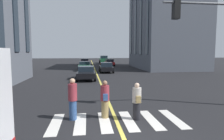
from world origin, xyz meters
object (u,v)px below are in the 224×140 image
pedestrian_companion (105,99)px  car_black_trailing (86,73)px  car_red_far (85,62)px  car_green_parked_b (85,66)px  traffic_light_mast (216,32)px  car_green_parked_a (104,59)px  pedestrian_far (137,101)px  pedestrian_near (73,99)px  car_black_oncoming (106,67)px  car_red_mid (109,62)px

pedestrian_companion → car_black_trailing: bearing=4.3°
car_red_far → car_green_parked_b: same height
car_red_far → traffic_light_mast: traffic_light_mast is taller
car_black_trailing → car_green_parked_a: 28.62m
car_red_far → pedestrian_far: pedestrian_far is taller
car_black_trailing → car_red_far: (21.76, 0.43, 0.00)m
pedestrian_near → pedestrian_far: (-0.34, -2.71, -0.10)m
car_red_far → car_black_oncoming: 15.59m
car_black_trailing → pedestrian_companion: 11.96m
car_black_trailing → car_red_far: bearing=1.1°
car_green_parked_b → pedestrian_companion: pedestrian_companion is taller
car_red_far → car_green_parked_a: (6.55, -4.69, 0.27)m
car_black_oncoming → traffic_light_mast: 18.21m
car_black_trailing → traffic_light_mast: size_ratio=0.80×
car_green_parked_b → pedestrian_companion: 21.93m
car_black_trailing → pedestrian_near: size_ratio=2.46×
car_green_parked_b → car_black_oncoming: (-3.47, -3.05, -0.00)m
car_black_oncoming → car_green_parked_a: 21.86m
car_black_trailing → traffic_light_mast: 13.26m
car_green_parked_b → car_red_mid: car_red_mid is taller
car_red_mid → car_black_oncoming: 12.34m
car_black_trailing → pedestrian_companion: (-11.93, -0.90, 0.13)m
car_black_trailing → car_green_parked_b: size_ratio=1.00×
car_green_parked_b → car_red_mid: size_ratio=1.13×
pedestrian_companion → car_red_far: bearing=2.3°
traffic_light_mast → pedestrian_near: bearing=97.8°
car_green_parked_b → car_black_oncoming: bearing=-138.7°
car_green_parked_b → car_black_trailing: bearing=-178.3°
car_green_parked_b → car_black_oncoming: 4.62m
car_green_parked_a → pedestrian_near: bearing=173.3°
car_red_mid → pedestrian_far: size_ratio=2.44×
pedestrian_near → pedestrian_companion: pedestrian_near is taller
car_black_trailing → car_green_parked_b: same height
car_black_trailing → pedestrian_near: pedestrian_near is taller
traffic_light_mast → car_green_parked_b: bearing=18.4°
car_red_mid → traffic_light_mast: traffic_light_mast is taller
car_green_parked_a → traffic_light_mast: (-39.30, -2.43, 2.95)m
pedestrian_far → traffic_light_mast: (1.32, -4.45, 3.12)m
traffic_light_mast → car_green_parked_a: bearing=3.5°
car_black_oncoming → traffic_light_mast: (-17.49, -3.93, 3.22)m
car_red_mid → pedestrian_companion: size_ratio=2.35×
car_black_oncoming → pedestrian_near: bearing=170.1°
pedestrian_far → pedestrian_near: bearing=82.8°
car_green_parked_b → car_green_parked_a: 18.89m
car_green_parked_b → car_green_parked_a: size_ratio=0.94×
car_green_parked_b → pedestrian_near: (-21.94, 0.19, 0.19)m
car_green_parked_b → traffic_light_mast: 22.32m
car_black_trailing → car_red_mid: car_red_mid is taller
car_black_trailing → car_green_parked_a: size_ratio=0.94×
pedestrian_near → pedestrian_far: pedestrian_near is taller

